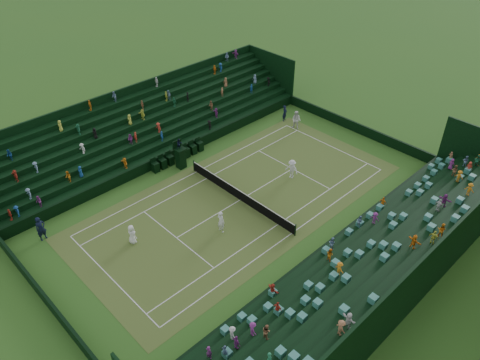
% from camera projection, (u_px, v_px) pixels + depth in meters
% --- Properties ---
extents(ground, '(160.00, 160.00, 0.00)m').
position_uv_depth(ground, '(240.00, 200.00, 37.53)').
color(ground, '#376A21').
rests_on(ground, ground).
extents(court_surface, '(12.97, 26.77, 0.01)m').
position_uv_depth(court_surface, '(240.00, 200.00, 37.52)').
color(court_surface, '#326622').
rests_on(court_surface, ground).
extents(perimeter_wall_north, '(17.17, 0.20, 1.00)m').
position_uv_depth(perimeter_wall_north, '(356.00, 127.00, 46.16)').
color(perimeter_wall_north, black).
rests_on(perimeter_wall_north, ground).
extents(perimeter_wall_south, '(17.17, 0.20, 1.00)m').
position_uv_depth(perimeter_wall_south, '(51.00, 306.00, 28.31)').
color(perimeter_wall_south, black).
rests_on(perimeter_wall_south, ground).
extents(perimeter_wall_east, '(0.20, 31.77, 1.00)m').
position_uv_depth(perimeter_wall_east, '(325.00, 249.00, 32.28)').
color(perimeter_wall_east, black).
rests_on(perimeter_wall_east, ground).
extents(perimeter_wall_west, '(0.20, 31.77, 1.00)m').
position_uv_depth(perimeter_wall_west, '(175.00, 154.00, 42.19)').
color(perimeter_wall_west, black).
rests_on(perimeter_wall_west, ground).
extents(north_grandstand, '(6.60, 32.00, 4.90)m').
position_uv_depth(north_grandstand, '(380.00, 271.00, 29.22)').
color(north_grandstand, black).
rests_on(north_grandstand, ground).
extents(south_grandstand, '(6.60, 32.00, 4.90)m').
position_uv_depth(south_grandstand, '(147.00, 127.00, 44.02)').
color(south_grandstand, black).
rests_on(south_grandstand, ground).
extents(tennis_net, '(11.67, 0.10, 1.06)m').
position_uv_depth(tennis_net, '(240.00, 195.00, 37.22)').
color(tennis_net, black).
rests_on(tennis_net, ground).
extents(umpire_chair, '(0.91, 0.91, 2.87)m').
position_uv_depth(umpire_chair, '(180.00, 155.00, 40.65)').
color(umpire_chair, black).
rests_on(umpire_chair, ground).
extents(courtside_chairs, '(0.59, 5.55, 1.27)m').
position_uv_depth(courtside_chairs, '(178.00, 156.00, 41.94)').
color(courtside_chairs, black).
rests_on(courtside_chairs, ground).
extents(player_near_west, '(0.84, 0.62, 1.57)m').
position_uv_depth(player_near_west, '(132.00, 234.00, 33.10)').
color(player_near_west, white).
rests_on(player_near_west, ground).
extents(player_near_east, '(0.67, 0.44, 1.83)m').
position_uv_depth(player_near_east, '(221.00, 222.00, 34.02)').
color(player_near_east, white).
rests_on(player_near_east, ground).
extents(player_far_west, '(1.10, 0.97, 1.91)m').
position_uv_depth(player_far_west, '(296.00, 120.00, 46.38)').
color(player_far_west, white).
rests_on(player_far_west, ground).
extents(player_far_east, '(1.23, 0.86, 1.75)m').
position_uv_depth(player_far_east, '(292.00, 169.00, 39.58)').
color(player_far_east, white).
rests_on(player_far_east, ground).
extents(line_judge_north, '(0.58, 0.72, 1.70)m').
position_uv_depth(line_judge_north, '(285.00, 113.00, 47.79)').
color(line_judge_north, black).
rests_on(line_judge_north, ground).
extents(line_judge_south, '(0.53, 0.75, 1.97)m').
position_uv_depth(line_judge_south, '(41.00, 229.00, 33.30)').
color(line_judge_south, black).
rests_on(line_judge_south, ground).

